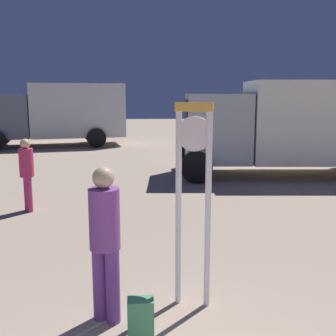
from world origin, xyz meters
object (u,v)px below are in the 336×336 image
Objects in this scene: person_near_clock at (105,237)px; box_truck_far at (63,112)px; standing_clock at (193,186)px; box_truck_near at (307,124)px; backpack at (141,320)px; person_distant at (27,171)px.

person_near_clock is 0.26× the size of box_truck_far.
standing_clock is 16.33m from box_truck_far.
standing_clock is at bearing -121.00° from box_truck_near.
box_truck_far is at bearing 101.69° from backpack.
backpack is 0.29× the size of person_distant.
box_truck_far is at bearing 95.52° from person_distant.
standing_clock is 1.53× the size of person_distant.
person_near_clock is 9.72m from box_truck_near.
box_truck_far reaches higher than person_near_clock.
person_near_clock is 1.11× the size of person_distant.
person_near_clock is 0.93m from backpack.
person_distant reaches higher than backpack.
standing_clock reaches higher than person_near_clock.
backpack is 0.06× the size of box_truck_near.
box_truck_far is (-4.04, 15.82, 0.18)m from standing_clock.
box_truck_near is (7.52, 3.41, 0.72)m from person_distant.
standing_clock is 5.26× the size of backpack.
person_distant is at bearing -84.48° from box_truck_far.
box_truck_near is at bearing -43.45° from box_truck_far.
standing_clock is 0.32× the size of box_truck_near.
box_truck_near is at bearing 24.44° from person_distant.
person_near_clock is at bearing -66.83° from person_distant.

